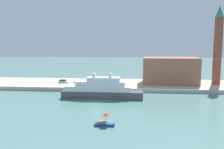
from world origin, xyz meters
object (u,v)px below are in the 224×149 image
at_px(small_motorboat, 105,122).
at_px(person_figure, 74,82).
at_px(large_yacht, 101,90).
at_px(parked_car, 63,81).
at_px(harbor_building, 170,71).
at_px(mooring_bollard, 111,87).
at_px(bell_tower, 218,42).

bearing_deg(small_motorboat, person_figure, 111.37).
height_order(large_yacht, small_motorboat, large_yacht).
relative_size(small_motorboat, parked_car, 1.07).
height_order(small_motorboat, person_figure, small_motorboat).
xyz_separation_m(small_motorboat, harbor_building, (20.79, 48.58, 5.63)).
relative_size(large_yacht, harbor_building, 1.22).
relative_size(small_motorboat, mooring_bollard, 7.07).
xyz_separation_m(bell_tower, person_figure, (-56.17, -3.79, -15.72)).
relative_size(parked_car, person_figure, 2.68).
distance_m(harbor_building, person_figure, 38.76).
bearing_deg(small_motorboat, bell_tower, 51.48).
height_order(bell_tower, person_figure, bell_tower).
distance_m(bell_tower, parked_car, 63.09).
xyz_separation_m(bell_tower, parked_car, (-61.03, -2.14, -15.87)).
bearing_deg(large_yacht, parked_car, 132.56).
bearing_deg(small_motorboat, parked_car, 115.73).
relative_size(bell_tower, parked_car, 7.36).
xyz_separation_m(large_yacht, bell_tower, (42.87, 21.91, 15.09)).
xyz_separation_m(harbor_building, parked_car, (-43.16, -2.16, -4.67)).
height_order(small_motorboat, harbor_building, harbor_building).
xyz_separation_m(large_yacht, small_motorboat, (4.22, -26.65, -1.74)).
bearing_deg(harbor_building, mooring_bollard, -154.28).
bearing_deg(large_yacht, harbor_building, 41.24).
distance_m(large_yacht, mooring_bollard, 11.33).
bearing_deg(large_yacht, small_motorboat, -81.00).
bearing_deg(large_yacht, person_figure, 126.27).
relative_size(harbor_building, mooring_bollard, 34.45).
xyz_separation_m(parked_car, person_figure, (4.86, -1.65, 0.14)).
distance_m(harbor_building, bell_tower, 21.08).
distance_m(small_motorboat, mooring_bollard, 37.74).
distance_m(small_motorboat, person_figure, 48.09).
bearing_deg(harbor_building, parked_car, -177.14).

